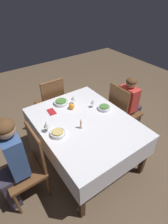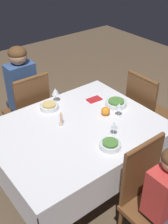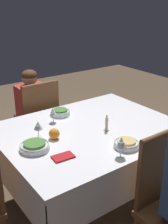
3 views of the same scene
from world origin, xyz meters
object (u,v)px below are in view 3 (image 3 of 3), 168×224
Objects in this scene: person_child_red at (30,111)px; wine_glass_south at (53,112)px; wine_glass_north at (121,143)px; wine_glass_east at (38,126)px; napkin_red_folded at (63,157)px; chair_south at (37,121)px; bowl_south at (60,112)px; orange_fruit at (54,134)px; bowl_north at (126,144)px; candle_centerpiece at (107,125)px; dining_table at (90,137)px; bowl_east at (35,146)px.

wine_glass_south is (0.10, 0.71, 0.25)m from person_child_red.
wine_glass_east is (0.32, -0.58, -0.01)m from wine_glass_north.
wine_glass_east is 0.89× the size of napkin_red_folded.
chair_south reaches higher than wine_glass_east.
bowl_south is 0.47m from orange_fruit.
wine_glass_east is 0.37m from napkin_red_folded.
orange_fruit is (0.28, 0.37, 0.01)m from bowl_south.
bowl_south is (0.08, -0.79, 0.00)m from bowl_north.
person_child_red reaches higher than bowl_south.
chair_south is 6.34× the size of napkin_red_folded.
chair_south is 0.86m from wine_glass_east.
chair_south is 1.26m from bowl_north.
bowl_north is at bearing 95.74° from bowl_south.
wine_glass_south is at bearing -118.50° from orange_fruit.
dining_table is at bearing -53.80° from candle_centerpiece.
chair_south is 1.01m from bowl_east.
dining_table is 6.81× the size of bowl_east.
wine_glass_south reaches higher than bowl_north.
dining_table is 17.53× the size of orange_fruit.
person_child_red reaches higher than napkin_red_folded.
wine_glass_east is at bearing -48.45° from bowl_north.
bowl_north reaches higher than napkin_red_folded.
napkin_red_folded is at bearing 31.64° from dining_table.
bowl_south is at bearing -142.34° from wine_glass_south.
wine_glass_south reaches higher than bowl_east.
dining_table is at bearing 98.23° from bowl_south.
bowl_east is at bearing 66.89° from person_child_red.
bowl_north is 1.03× the size of bowl_south.
wine_glass_north is 0.87m from bowl_south.
dining_table is 8.01× the size of bowl_north.
chair_south is 0.98m from candle_centerpiece.
wine_glass_east reaches higher than bowl_east.
wine_glass_north is (0.01, 1.48, 0.27)m from person_child_red.
bowl_south is (-0.03, 0.43, 0.24)m from chair_south.
bowl_east is at bearing 43.99° from wine_glass_south.
bowl_north is 0.80m from bowl_south.
bowl_north is at bearing 162.25° from napkin_red_folded.
person_child_red is 6.87× the size of napkin_red_folded.
wine_glass_east is at bearing 69.37° from person_child_red.
bowl_north is at bearing 95.23° from chair_south.
wine_glass_east reaches higher than orange_fruit.
wine_glass_east reaches higher than napkin_red_folded.
bowl_south is at bearing -84.26° from bowl_north.
dining_table is at bearing 96.14° from chair_south.
wine_glass_north is at bearing 63.54° from candle_centerpiece.
chair_south is at bearing -79.62° from candle_centerpiece.
bowl_north is at bearing -149.02° from wine_glass_north.
orange_fruit is (0.25, 0.98, 0.20)m from person_child_red.
candle_centerpiece reaches higher than bowl_east.
bowl_south is at bearing 93.07° from person_child_red.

